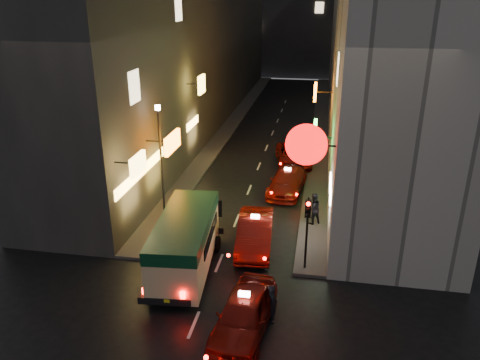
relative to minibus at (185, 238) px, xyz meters
The scene contains 13 objects.
building_left 28.20m from the minibus, 104.21° to the left, with size 7.58×52.00×18.00m.
building_right 28.93m from the minibus, 70.58° to the left, with size 8.14×52.00×18.00m.
sidewalk_left 26.63m from the minibus, 96.35° to the left, with size 1.50×52.00×0.15m, color #403D3C.
sidewalk_right 27.04m from the minibus, 78.11° to the left, with size 1.50×52.00×0.15m, color #403D3C.
minibus is the anchor object (origin of this frame).
taxi_near 4.92m from the minibus, 47.62° to the right, with size 2.94×5.93×1.99m.
taxi_second 3.96m from the minibus, 45.10° to the left, with size 2.82×5.96×2.01m.
taxi_third 10.78m from the minibus, 69.68° to the left, with size 2.69×5.47×1.85m.
taxi_far 15.74m from the minibus, 76.13° to the left, with size 2.96×5.50×1.83m.
pedestrian_crossing 5.16m from the minibus, 33.73° to the right, with size 0.60×0.38×1.82m, color black.
pedestrian_sidewalk 7.84m from the minibus, 45.27° to the left, with size 0.75×0.47×1.99m, color black.
traffic_light 5.47m from the minibus, ahead, with size 0.26×0.43×3.50m.
lamp_post 6.46m from the minibus, 118.10° to the left, with size 0.28×0.28×6.22m.
Camera 1 is at (4.32, -10.06, 11.81)m, focal length 35.00 mm.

